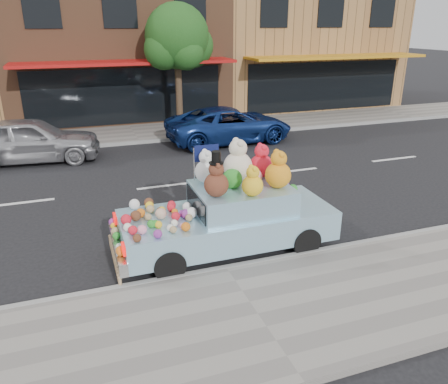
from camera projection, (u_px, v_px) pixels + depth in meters
name	position (u px, v px, depth m)	size (l,w,h in m)	color
ground	(168.00, 186.00, 12.65)	(120.00, 120.00, 0.00)	black
near_sidewalk	(258.00, 317.00, 6.92)	(60.00, 3.00, 0.12)	gray
far_sidewalk	(134.00, 134.00, 18.35)	(60.00, 3.00, 0.12)	gray
near_kerb	(226.00, 269.00, 8.23)	(60.00, 0.12, 0.13)	gray
far_kerb	(140.00, 142.00, 17.03)	(60.00, 0.12, 0.13)	gray
storefront_mid	(112.00, 39.00, 21.86)	(10.00, 9.80, 7.30)	brown
storefront_right	(291.00, 37.00, 24.96)	(10.00, 9.80, 7.30)	#9B6F41
street_tree	(177.00, 42.00, 17.71)	(3.00, 2.70, 5.22)	#38281C
car_silver	(30.00, 140.00, 14.58)	(1.80, 4.47, 1.52)	#B0B0B5
car_blue	(230.00, 125.00, 17.07)	(2.28, 4.95, 1.38)	navy
art_car	(229.00, 212.00, 8.88)	(4.49, 1.78, 2.24)	black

